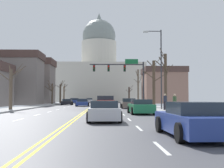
# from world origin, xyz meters

# --- Properties ---
(ground) EXTENTS (20.00, 180.00, 0.20)m
(ground) POSITION_xyz_m (0.00, -0.00, 0.02)
(ground) COLOR #47474C
(signal_gantry) EXTENTS (7.91, 0.41, 6.86)m
(signal_gantry) POSITION_xyz_m (4.79, 15.04, 5.09)
(signal_gantry) COLOR #28282D
(signal_gantry) RESTS_ON ground
(street_lamp_right) EXTENTS (2.05, 0.24, 8.76)m
(street_lamp_right) POSITION_xyz_m (7.97, 4.79, 5.24)
(street_lamp_right) COLOR #333338
(street_lamp_right) RESTS_ON ground
(capitol_building) EXTENTS (30.67, 23.15, 31.66)m
(capitol_building) POSITION_xyz_m (0.00, 76.22, 9.87)
(capitol_building) COLOR beige
(capitol_building) RESTS_ON ground
(sedan_near_00) EXTENTS (2.02, 4.22, 1.30)m
(sedan_near_00) POSITION_xyz_m (5.09, 11.08, 0.61)
(sedan_near_00) COLOR #6B6056
(sedan_near_00) RESTS_ON ground
(pickup_truck_near_01) EXTENTS (2.30, 5.28, 1.60)m
(pickup_truck_near_01) POSITION_xyz_m (2.04, 5.20, 0.71)
(pickup_truck_near_01) COLOR maroon
(pickup_truck_near_01) RESTS_ON ground
(sedan_near_02) EXTENTS (2.09, 4.44, 1.25)m
(sedan_near_02) POSITION_xyz_m (5.05, -2.17, 0.59)
(sedan_near_02) COLOR #1E7247
(sedan_near_02) RESTS_ON ground
(sedan_near_03) EXTENTS (2.00, 4.54, 1.21)m
(sedan_near_03) POSITION_xyz_m (1.90, -9.65, 0.57)
(sedan_near_03) COLOR silver
(sedan_near_03) RESTS_ON ground
(sedan_near_04) EXTENTS (2.10, 4.63, 1.25)m
(sedan_near_04) POSITION_xyz_m (5.08, -16.71, 0.58)
(sedan_near_04) COLOR navy
(sedan_near_04) RESTS_ON ground
(sedan_oncoming_00) EXTENTS (2.18, 4.37, 1.20)m
(sedan_oncoming_00) POSITION_xyz_m (-1.61, 20.19, 0.56)
(sedan_oncoming_00) COLOR navy
(sedan_oncoming_00) RESTS_ON ground
(sedan_oncoming_01) EXTENTS (2.11, 4.40, 1.13)m
(sedan_oncoming_01) POSITION_xyz_m (-5.14, 28.46, 0.54)
(sedan_oncoming_01) COLOR black
(sedan_oncoming_01) RESTS_ON ground
(sedan_oncoming_02) EXTENTS (2.16, 4.30, 1.25)m
(sedan_oncoming_02) POSITION_xyz_m (-4.96, 39.94, 0.59)
(sedan_oncoming_02) COLOR navy
(sedan_oncoming_02) RESTS_ON ground
(sedan_oncoming_03) EXTENTS (2.06, 4.30, 1.24)m
(sedan_oncoming_03) POSITION_xyz_m (-2.04, 51.02, 0.59)
(sedan_oncoming_03) COLOR silver
(sedan_oncoming_03) RESTS_ON ground
(flank_building_01) EXTENTS (14.24, 7.74, 10.05)m
(flank_building_01) POSITION_xyz_m (-16.65, 39.26, 5.07)
(flank_building_01) COLOR slate
(flank_building_01) RESTS_ON ground
(flank_building_02) EXTENTS (12.50, 6.90, 10.02)m
(flank_building_02) POSITION_xyz_m (-16.25, 28.74, 5.06)
(flank_building_02) COLOR slate
(flank_building_02) RESTS_ON ground
(flank_building_03) EXTENTS (10.11, 9.51, 8.71)m
(flank_building_03) POSITION_xyz_m (16.51, 44.25, 4.40)
(flank_building_03) COLOR #8C6656
(flank_building_03) RESTS_ON ground
(bare_tree_00) EXTENTS (2.13, 1.89, 4.60)m
(bare_tree_00) POSITION_xyz_m (8.52, 50.34, 2.27)
(bare_tree_00) COLOR #423328
(bare_tree_00) RESTS_ON ground
(bare_tree_01) EXTENTS (1.95, 2.18, 5.16)m
(bare_tree_01) POSITION_xyz_m (-8.02, 39.04, 2.46)
(bare_tree_01) COLOR #4C3D2D
(bare_tree_01) RESTS_ON ground
(bare_tree_02) EXTENTS (1.77, 2.23, 6.69)m
(bare_tree_02) POSITION_xyz_m (8.68, 4.91, 3.45)
(bare_tree_02) COLOR #4C3D2D
(bare_tree_02) RESTS_ON ground
(bare_tree_03) EXTENTS (2.24, 1.08, 4.79)m
(bare_tree_03) POSITION_xyz_m (-8.63, 31.71, 2.47)
(bare_tree_03) COLOR #4C3D2D
(bare_tree_03) RESTS_ON ground
(bare_tree_04) EXTENTS (2.68, 2.23, 6.87)m
(bare_tree_04) POSITION_xyz_m (8.37, 10.67, 3.33)
(bare_tree_04) COLOR #4C3D2D
(bare_tree_04) RESTS_ON ground
(bare_tree_05) EXTENTS (1.29, 1.81, 4.81)m
(bare_tree_05) POSITION_xyz_m (-8.69, 49.99, 2.46)
(bare_tree_05) COLOR #4C3D2D
(bare_tree_05) RESTS_ON ground
(bare_tree_06) EXTENTS (2.10, 2.26, 6.27)m
(bare_tree_06) POSITION_xyz_m (7.96, 24.71, 3.45)
(bare_tree_06) COLOR brown
(bare_tree_06) RESTS_ON ground
(bare_tree_07) EXTENTS (3.11, 1.68, 4.96)m
(bare_tree_07) POSITION_xyz_m (-8.08, 4.31, 2.47)
(bare_tree_07) COLOR brown
(bare_tree_07) RESTS_ON ground
(pedestrian_00) EXTENTS (0.35, 0.34, 1.59)m
(pedestrian_00) POSITION_xyz_m (8.26, -0.94, 1.02)
(pedestrian_00) COLOR #33333D
(pedestrian_00) RESTS_ON ground
(pedestrian_01) EXTENTS (0.35, 0.34, 1.65)m
(pedestrian_01) POSITION_xyz_m (8.11, 2.46, 1.06)
(pedestrian_01) COLOR black
(pedestrian_01) RESTS_ON ground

